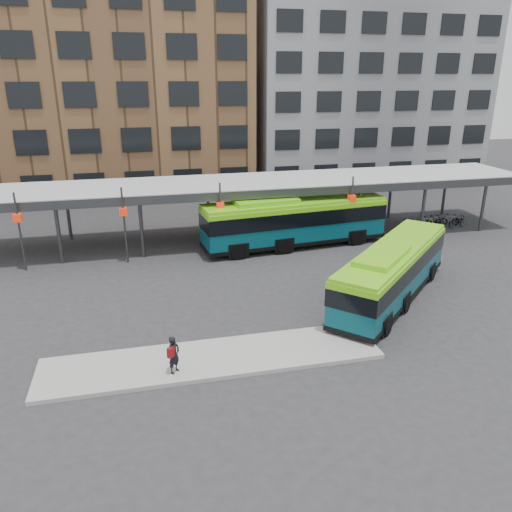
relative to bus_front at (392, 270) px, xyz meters
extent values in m
plane|color=#28282B|center=(-4.52, -0.87, -1.62)|extent=(120.00, 120.00, 0.00)
cube|color=gray|center=(-10.02, -3.87, -1.53)|extent=(14.00, 3.00, 0.18)
cube|color=#999B9E|center=(-4.52, 12.13, 2.38)|extent=(40.00, 6.00, 0.35)
cube|color=#383A3D|center=(-4.52, 9.13, 2.23)|extent=(40.00, 0.15, 0.55)
cylinder|color=#383A3D|center=(-17.52, 9.63, 0.28)|extent=(0.24, 0.24, 3.80)
cylinder|color=#383A3D|center=(-17.52, 14.63, 0.28)|extent=(0.24, 0.24, 3.80)
cylinder|color=#383A3D|center=(-12.52, 9.63, 0.28)|extent=(0.24, 0.24, 3.80)
cylinder|color=#383A3D|center=(-12.52, 14.63, 0.28)|extent=(0.24, 0.24, 3.80)
cylinder|color=#383A3D|center=(-7.52, 9.63, 0.28)|extent=(0.24, 0.24, 3.80)
cylinder|color=#383A3D|center=(-7.52, 14.63, 0.28)|extent=(0.24, 0.24, 3.80)
cylinder|color=#383A3D|center=(-2.52, 9.63, 0.28)|extent=(0.24, 0.24, 3.80)
cylinder|color=#383A3D|center=(-2.52, 14.63, 0.28)|extent=(0.24, 0.24, 3.80)
cylinder|color=#383A3D|center=(2.48, 9.63, 0.28)|extent=(0.24, 0.24, 3.80)
cylinder|color=#383A3D|center=(2.48, 14.63, 0.28)|extent=(0.24, 0.24, 3.80)
cylinder|color=#383A3D|center=(7.48, 9.63, 0.28)|extent=(0.24, 0.24, 3.80)
cylinder|color=#383A3D|center=(7.48, 14.63, 0.28)|extent=(0.24, 0.24, 3.80)
cylinder|color=#383A3D|center=(12.48, 9.63, 0.28)|extent=(0.24, 0.24, 3.80)
cylinder|color=#383A3D|center=(12.48, 14.63, 0.28)|extent=(0.24, 0.24, 3.80)
cylinder|color=#383A3D|center=(-19.52, 8.83, 0.78)|extent=(0.12, 0.12, 4.80)
cube|color=red|center=(-19.52, 8.83, 1.68)|extent=(0.45, 0.45, 0.45)
cylinder|color=#383A3D|center=(-13.52, 8.83, 0.78)|extent=(0.12, 0.12, 4.80)
cube|color=red|center=(-13.52, 8.83, 1.68)|extent=(0.45, 0.45, 0.45)
cylinder|color=#383A3D|center=(-7.52, 8.83, 0.78)|extent=(0.12, 0.12, 4.80)
cube|color=red|center=(-7.52, 8.83, 1.68)|extent=(0.45, 0.45, 0.45)
cylinder|color=#383A3D|center=(1.48, 8.83, 0.78)|extent=(0.12, 0.12, 4.80)
cube|color=red|center=(1.48, 8.83, 1.68)|extent=(0.45, 0.45, 0.45)
cube|color=brown|center=(-14.52, 31.13, 9.38)|extent=(26.00, 14.00, 22.00)
cube|color=slate|center=(11.48, 31.13, 8.38)|extent=(24.00, 14.00, 20.00)
cube|color=#07424E|center=(0.03, 0.03, -0.12)|extent=(9.75, 9.47, 2.34)
cube|color=black|center=(0.03, 0.03, 0.35)|extent=(9.82, 9.54, 0.89)
cube|color=#6BC614|center=(0.03, 0.03, 1.14)|extent=(9.68, 9.40, 0.19)
cube|color=#6BC614|center=(-1.32, -1.26, 1.33)|extent=(3.88, 3.81, 0.33)
cube|color=black|center=(0.03, 0.03, -1.18)|extent=(9.83, 9.55, 0.22)
cylinder|color=black|center=(3.53, 1.80, -1.15)|extent=(0.87, 0.85, 0.94)
cylinder|color=black|center=(1.95, 3.45, -1.15)|extent=(0.87, 0.85, 0.94)
cylinder|color=black|center=(0.01, -1.57, -1.15)|extent=(0.87, 0.85, 0.94)
cylinder|color=black|center=(-1.57, 0.08, -1.15)|extent=(0.87, 0.85, 0.94)
cylinder|color=black|center=(-2.02, -3.52, -1.15)|extent=(0.87, 0.85, 0.94)
cylinder|color=black|center=(-3.60, -1.86, -1.15)|extent=(0.87, 0.85, 0.94)
cube|color=#07424E|center=(-2.33, 9.48, 0.06)|extent=(12.86, 4.03, 2.63)
cube|color=black|center=(-2.33, 9.48, 0.59)|extent=(12.92, 4.10, 1.00)
cube|color=#6BC614|center=(-2.33, 9.48, 1.49)|extent=(12.85, 3.92, 0.21)
cube|color=#6BC614|center=(-4.43, 9.25, 1.70)|extent=(4.40, 2.36, 0.37)
cube|color=black|center=(-2.33, 9.48, -1.13)|extent=(12.93, 4.10, 0.25)
cylinder|color=black|center=(2.00, 8.68, -1.10)|extent=(1.08, 0.43, 1.05)
cylinder|color=black|center=(1.71, 11.23, -1.10)|extent=(1.08, 0.43, 1.05)
cylinder|color=black|center=(-3.44, 8.06, -1.10)|extent=(1.08, 0.43, 1.05)
cylinder|color=black|center=(-3.73, 10.62, -1.10)|extent=(1.08, 0.43, 1.05)
cylinder|color=black|center=(-6.59, 7.71, -1.10)|extent=(1.08, 0.43, 1.05)
cylinder|color=black|center=(-6.87, 10.27, -1.10)|extent=(1.08, 0.43, 1.05)
imported|color=black|center=(-11.65, -4.63, -0.67)|extent=(0.66, 0.66, 1.54)
cube|color=maroon|center=(-11.77, -4.76, -0.46)|extent=(0.32, 0.32, 0.41)
imported|color=slate|center=(6.65, 10.77, -1.18)|extent=(1.77, 1.03, 0.88)
imported|color=slate|center=(7.09, 10.84, -1.14)|extent=(1.64, 0.60, 0.97)
imported|color=slate|center=(7.64, 11.14, -1.20)|extent=(1.64, 0.69, 0.84)
imported|color=slate|center=(8.70, 10.84, -1.09)|extent=(1.80, 0.67, 1.06)
imported|color=slate|center=(9.57, 11.53, -1.18)|extent=(1.76, 0.89, 0.88)
imported|color=slate|center=(9.54, 11.30, -1.13)|extent=(1.70, 0.78, 0.99)
imported|color=slate|center=(11.36, 10.85, -1.15)|extent=(1.92, 1.06, 0.95)
imported|color=slate|center=(11.05, 11.41, -1.15)|extent=(1.63, 0.78, 0.94)
camera|label=1|loc=(-12.43, -21.77, 9.54)|focal=35.00mm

